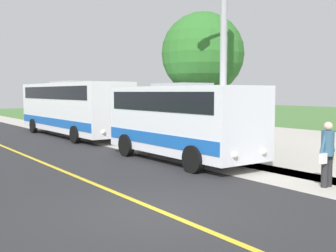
% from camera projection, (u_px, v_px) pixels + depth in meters
% --- Properties ---
extents(ground_plane, '(120.00, 120.00, 0.00)m').
position_uv_depth(ground_plane, '(157.00, 210.00, 9.17)').
color(ground_plane, '#477238').
extents(road_surface, '(8.00, 100.00, 0.01)m').
position_uv_depth(road_surface, '(157.00, 210.00, 9.17)').
color(road_surface, '#28282B').
rests_on(road_surface, ground).
extents(sidewalk, '(2.40, 100.00, 0.01)m').
position_uv_depth(sidewalk, '(304.00, 181.00, 12.17)').
color(sidewalk, '#B2ADA3').
rests_on(sidewalk, ground).
extents(road_centre_line, '(0.16, 100.00, 0.00)m').
position_uv_depth(road_centre_line, '(157.00, 210.00, 9.17)').
color(road_centre_line, gold).
rests_on(road_centre_line, ground).
extents(shuttle_bus_front, '(2.58, 7.08, 2.93)m').
position_uv_depth(shuttle_bus_front, '(181.00, 118.00, 15.66)').
color(shuttle_bus_front, white).
rests_on(shuttle_bus_front, ground).
extents(transit_bus_rear, '(2.69, 10.85, 3.23)m').
position_uv_depth(transit_bus_rear, '(72.00, 106.00, 24.34)').
color(transit_bus_rear, white).
rests_on(transit_bus_rear, ground).
extents(pedestrian_with_bags, '(0.72, 0.34, 1.80)m').
position_uv_depth(pedestrian_with_bags, '(328.00, 152.00, 11.33)').
color(pedestrian_with_bags, '#262628').
rests_on(pedestrian_with_bags, ground).
extents(street_light_pole, '(1.97, 0.24, 8.17)m').
position_uv_depth(street_light_pole, '(221.00, 37.00, 14.29)').
color(street_light_pole, '#9E9EA3').
rests_on(street_light_pole, ground).
extents(tree_curbside, '(3.77, 3.77, 6.23)m').
position_uv_depth(tree_curbside, '(203.00, 54.00, 18.97)').
color(tree_curbside, '#4C3826').
rests_on(tree_curbside, ground).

